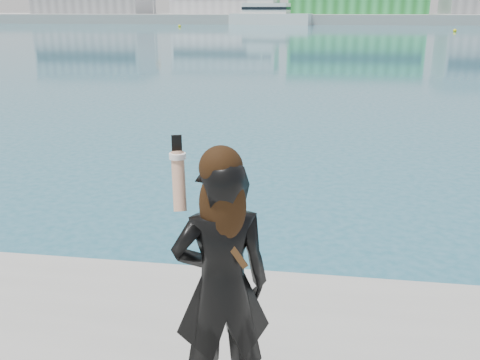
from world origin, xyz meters
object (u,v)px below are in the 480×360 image
object	(u,v)px
motor_yacht	(268,14)
buoy_far	(180,27)
buoy_near	(455,32)
woman	(222,279)

from	to	relation	value
motor_yacht	buoy_far	xyz separation A→B (m)	(-14.33, -16.84, -2.17)
buoy_near	woman	xyz separation A→B (m)	(-18.93, -79.72, 1.63)
motor_yacht	buoy_near	distance (m)	43.48
motor_yacht	buoy_near	size ratio (longest dim) A/B	34.25
buoy_near	woman	size ratio (longest dim) A/B	0.30
motor_yacht	woman	world-z (taller)	motor_yacht
motor_yacht	woman	xyz separation A→B (m)	(10.90, -111.29, -0.54)
motor_yacht	buoy_near	world-z (taller)	motor_yacht
buoy_far	woman	distance (m)	97.77
buoy_far	woman	world-z (taller)	woman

